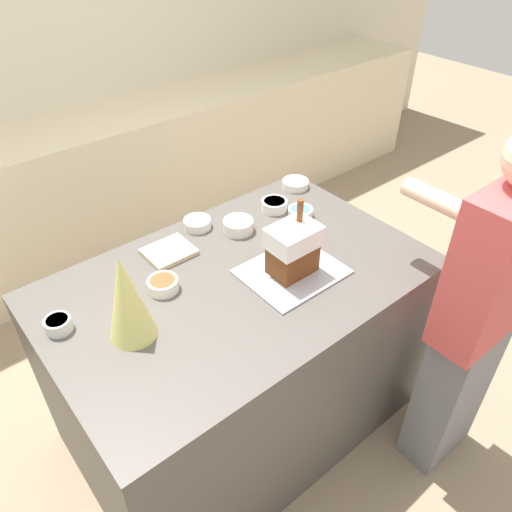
# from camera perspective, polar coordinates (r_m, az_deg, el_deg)

# --- Properties ---
(ground_plane) EXTENTS (12.00, 12.00, 0.00)m
(ground_plane) POSITION_cam_1_polar(r_m,az_deg,el_deg) (2.61, -1.62, -17.85)
(ground_plane) COLOR gray
(wall_back) EXTENTS (8.00, 0.05, 2.60)m
(wall_back) POSITION_cam_1_polar(r_m,az_deg,el_deg) (3.45, -24.94, 20.23)
(wall_back) COLOR beige
(wall_back) RESTS_ON ground_plane
(back_cabinet_block) EXTENTS (6.00, 0.60, 0.95)m
(back_cabinet_block) POSITION_cam_1_polar(r_m,az_deg,el_deg) (3.46, -19.67, 6.38)
(back_cabinet_block) COLOR beige
(back_cabinet_block) RESTS_ON ground_plane
(kitchen_island) EXTENTS (1.48, 0.95, 0.90)m
(kitchen_island) POSITION_cam_1_polar(r_m,az_deg,el_deg) (2.25, -1.82, -11.30)
(kitchen_island) COLOR #514C47
(kitchen_island) RESTS_ON ground_plane
(baking_tray) EXTENTS (0.38, 0.31, 0.01)m
(baking_tray) POSITION_cam_1_polar(r_m,az_deg,el_deg) (1.96, 4.10, -1.79)
(baking_tray) COLOR #9E9EA8
(baking_tray) RESTS_ON kitchen_island
(gingerbread_house) EXTENTS (0.19, 0.14, 0.29)m
(gingerbread_house) POSITION_cam_1_polar(r_m,az_deg,el_deg) (1.89, 4.25, 0.87)
(gingerbread_house) COLOR brown
(gingerbread_house) RESTS_ON baking_tray
(decorative_tree) EXTENTS (0.16, 0.16, 0.33)m
(decorative_tree) POSITION_cam_1_polar(r_m,az_deg,el_deg) (1.65, -14.57, -4.62)
(decorative_tree) COLOR #DBD675
(decorative_tree) RESTS_ON kitchen_island
(candy_bowl_center_rear) EXTENTS (0.12, 0.12, 0.05)m
(candy_bowl_center_rear) POSITION_cam_1_polar(r_m,az_deg,el_deg) (1.89, -10.58, -3.20)
(candy_bowl_center_rear) COLOR white
(candy_bowl_center_rear) RESTS_ON kitchen_island
(candy_bowl_near_tray_right) EXTENTS (0.11, 0.11, 0.04)m
(candy_bowl_near_tray_right) POSITION_cam_1_polar(r_m,az_deg,el_deg) (2.27, 5.12, 5.01)
(candy_bowl_near_tray_right) COLOR white
(candy_bowl_near_tray_right) RESTS_ON kitchen_island
(candy_bowl_near_tray_left) EXTENTS (0.13, 0.13, 0.04)m
(candy_bowl_near_tray_left) POSITION_cam_1_polar(r_m,az_deg,el_deg) (2.50, 4.54, 8.26)
(candy_bowl_near_tray_left) COLOR white
(candy_bowl_near_tray_left) RESTS_ON kitchen_island
(candy_bowl_beside_tree) EXTENTS (0.12, 0.12, 0.04)m
(candy_bowl_beside_tree) POSITION_cam_1_polar(r_m,az_deg,el_deg) (2.21, -6.72, 3.77)
(candy_bowl_beside_tree) COLOR white
(candy_bowl_beside_tree) RESTS_ON kitchen_island
(candy_bowl_behind_tray) EXTENTS (0.09, 0.09, 0.05)m
(candy_bowl_behind_tray) POSITION_cam_1_polar(r_m,az_deg,el_deg) (1.83, -21.67, -7.24)
(candy_bowl_behind_tray) COLOR silver
(candy_bowl_behind_tray) RESTS_ON kitchen_island
(candy_bowl_far_left) EXTENTS (0.13, 0.13, 0.05)m
(candy_bowl_far_left) POSITION_cam_1_polar(r_m,az_deg,el_deg) (2.17, -2.04, 3.55)
(candy_bowl_far_left) COLOR white
(candy_bowl_far_left) RESTS_ON kitchen_island
(candy_bowl_far_right) EXTENTS (0.12, 0.12, 0.05)m
(candy_bowl_far_right) POSITION_cam_1_polar(r_m,az_deg,el_deg) (2.31, 2.11, 5.89)
(candy_bowl_far_right) COLOR white
(candy_bowl_far_right) RESTS_ON kitchen_island
(cookbook) EXTENTS (0.19, 0.17, 0.02)m
(cookbook) POSITION_cam_1_polar(r_m,az_deg,el_deg) (2.07, -9.93, 0.48)
(cookbook) COLOR #CCB78C
(cookbook) RESTS_ON kitchen_island
(person) EXTENTS (0.42, 0.52, 1.59)m
(person) POSITION_cam_1_polar(r_m,az_deg,el_deg) (2.06, 23.96, -6.56)
(person) COLOR slate
(person) RESTS_ON ground_plane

